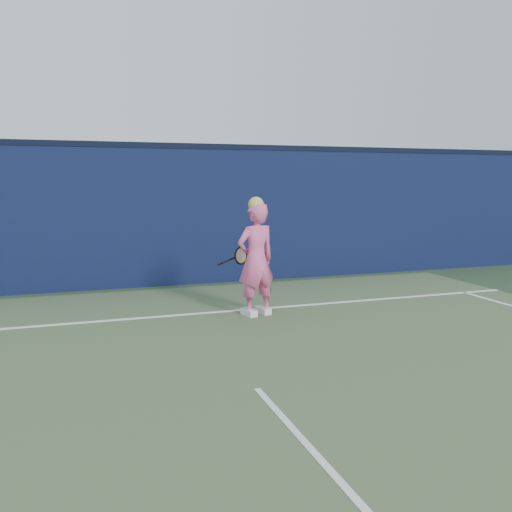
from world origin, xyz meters
name	(u,v)px	position (x,y,z in m)	size (l,w,h in m)	color
ground	(300,438)	(0.00, 0.00, 0.00)	(80.00, 80.00, 0.00)	#284027
backstop_wall	(161,218)	(0.00, 6.50, 1.25)	(24.00, 0.40, 2.50)	black
wall_cap	(160,146)	(0.00, 6.50, 2.55)	(24.00, 0.42, 0.10)	black
player	(256,259)	(0.90, 3.70, 0.82)	(0.67, 0.52, 1.70)	#EE5C99
racket	(239,256)	(0.78, 4.12, 0.80)	(0.51, 0.19, 0.28)	black
court_lines	(319,458)	(0.00, -0.33, 0.01)	(11.00, 12.04, 0.01)	white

